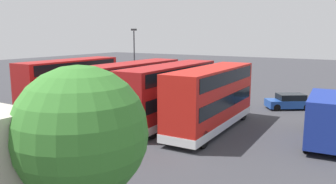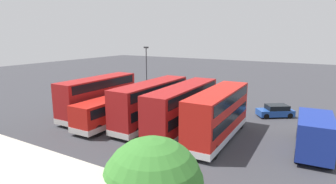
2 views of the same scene
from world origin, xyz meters
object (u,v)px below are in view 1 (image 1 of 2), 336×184
(bus_double_decker_second, at_px, (170,92))
(car_small_green, at_px, (289,102))
(lamp_post_tall, at_px, (134,54))
(car_hatchback_silver, at_px, (155,89))
(box_truck_blue, at_px, (330,117))
(bus_double_decker_fifth, at_px, (70,82))
(bus_double_decker_third, at_px, (133,88))
(bus_double_decker_near_end, at_px, (212,97))
(bus_single_deck_fourth, at_px, (93,95))

(bus_double_decker_second, relative_size, car_small_green, 2.72)
(lamp_post_tall, bearing_deg, car_hatchback_silver, 150.75)
(box_truck_blue, bearing_deg, bus_double_decker_fifth, 3.48)
(bus_double_decker_third, bearing_deg, bus_double_decker_second, 179.21)
(bus_double_decker_fifth, xyz_separation_m, lamp_post_tall, (1.86, -12.39, 2.03))
(bus_double_decker_near_end, distance_m, box_truck_blue, 7.80)
(bus_double_decker_fifth, bearing_deg, bus_single_deck_fourth, 171.39)
(bus_double_decker_fifth, height_order, lamp_post_tall, lamp_post_tall)
(lamp_post_tall, bearing_deg, bus_double_decker_fifth, 98.52)
(bus_single_deck_fourth, xyz_separation_m, car_small_green, (-14.42, -10.76, -0.92))
(car_small_green, bearing_deg, bus_double_decker_near_end, 72.05)
(bus_double_decker_second, relative_size, bus_double_decker_third, 1.06)
(bus_double_decker_fifth, xyz_separation_m, car_small_green, (-17.86, -10.24, -1.75))
(bus_double_decker_near_end, distance_m, lamp_post_tall, 20.64)
(bus_single_deck_fourth, height_order, box_truck_blue, box_truck_blue)
(bus_double_decker_second, xyz_separation_m, bus_single_deck_fourth, (7.41, 0.93, -0.83))
(car_hatchback_silver, distance_m, lamp_post_tall, 6.86)
(car_hatchback_silver, bearing_deg, lamp_post_tall, -29.25)
(bus_double_decker_second, distance_m, bus_double_decker_third, 3.77)
(bus_double_decker_near_end, height_order, bus_single_deck_fourth, bus_double_decker_near_end)
(bus_single_deck_fourth, relative_size, box_truck_blue, 1.51)
(bus_single_deck_fourth, relative_size, car_hatchback_silver, 2.62)
(bus_double_decker_near_end, distance_m, bus_double_decker_third, 7.49)
(box_truck_blue, relative_size, lamp_post_tall, 1.01)
(bus_double_decker_second, bearing_deg, bus_double_decker_third, -0.79)
(bus_double_decker_near_end, xyz_separation_m, bus_double_decker_third, (7.48, -0.39, 0.00))
(bus_double_decker_near_end, relative_size, bus_double_decker_second, 0.93)
(bus_double_decker_near_end, distance_m, car_hatchback_silver, 14.98)
(bus_double_decker_second, bearing_deg, bus_double_decker_near_end, 174.73)
(box_truck_blue, relative_size, car_hatchback_silver, 1.74)
(car_hatchback_silver, relative_size, car_small_green, 1.03)
(box_truck_blue, xyz_separation_m, car_hatchback_silver, (19.08, -8.24, -1.01))
(bus_double_decker_near_end, height_order, car_small_green, bus_double_decker_near_end)
(box_truck_blue, bearing_deg, bus_double_decker_third, 3.38)
(bus_double_decker_near_end, height_order, bus_double_decker_third, same)
(bus_double_decker_near_end, height_order, lamp_post_tall, lamp_post_tall)
(bus_double_decker_fifth, bearing_deg, car_small_green, -150.18)
(bus_double_decker_third, relative_size, bus_double_decker_fifth, 1.05)
(car_small_green, height_order, lamp_post_tall, lamp_post_tall)
(bus_double_decker_near_end, xyz_separation_m, box_truck_blue, (-7.66, -1.29, -0.74))
(bus_double_decker_fifth, bearing_deg, bus_double_decker_near_end, -179.75)
(bus_single_deck_fourth, xyz_separation_m, car_hatchback_silver, (0.29, -10.11, -0.92))
(box_truck_blue, bearing_deg, bus_double_decker_near_end, 9.56)
(bus_double_decker_near_end, relative_size, lamp_post_tall, 1.44)
(box_truck_blue, xyz_separation_m, lamp_post_tall, (24.08, -11.04, 2.77))
(bus_double_decker_second, relative_size, box_truck_blue, 1.52)
(car_small_green, bearing_deg, bus_double_decker_second, 54.50)
(bus_double_decker_third, height_order, box_truck_blue, bus_double_decker_third)
(lamp_post_tall, bearing_deg, bus_double_decker_second, 136.67)
(car_small_green, bearing_deg, car_hatchback_silver, 2.51)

